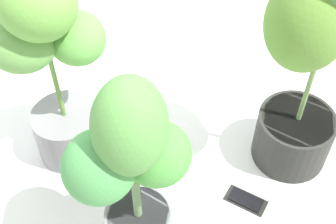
{
  "coord_description": "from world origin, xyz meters",
  "views": [
    {
      "loc": [
        -0.64,
        -0.75,
        1.42
      ],
      "look_at": [
        -0.1,
        0.02,
        0.37
      ],
      "focal_mm": 49.89,
      "sensor_mm": 36.0,
      "label": 1
    }
  ],
  "objects_px": {
    "potted_plant_back_left": "(52,62)",
    "potted_plant_front_left": "(131,175)",
    "potted_plant_front_right": "(318,38)",
    "cell_phone": "(246,200)"
  },
  "relations": [
    {
      "from": "potted_plant_front_right",
      "to": "potted_plant_back_left",
      "type": "bearing_deg",
      "value": 142.61
    },
    {
      "from": "cell_phone",
      "to": "potted_plant_back_left",
      "type": "bearing_deg",
      "value": -79.91
    },
    {
      "from": "potted_plant_front_left",
      "to": "potted_plant_back_left",
      "type": "bearing_deg",
      "value": 88.61
    },
    {
      "from": "cell_phone",
      "to": "potted_plant_front_right",
      "type": "bearing_deg",
      "value": 171.25
    },
    {
      "from": "potted_plant_front_left",
      "to": "potted_plant_front_right",
      "type": "bearing_deg",
      "value": 0.01
    },
    {
      "from": "potted_plant_back_left",
      "to": "potted_plant_front_left",
      "type": "distance_m",
      "value": 0.48
    },
    {
      "from": "potted_plant_back_left",
      "to": "potted_plant_front_left",
      "type": "bearing_deg",
      "value": -91.39
    },
    {
      "from": "potted_plant_back_left",
      "to": "potted_plant_front_right",
      "type": "distance_m",
      "value": 0.8
    },
    {
      "from": "potted_plant_front_right",
      "to": "cell_phone",
      "type": "xyz_separation_m",
      "value": [
        -0.24,
        -0.07,
        -0.56
      ]
    },
    {
      "from": "potted_plant_front_right",
      "to": "potted_plant_front_left",
      "type": "bearing_deg",
      "value": -179.99
    }
  ]
}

